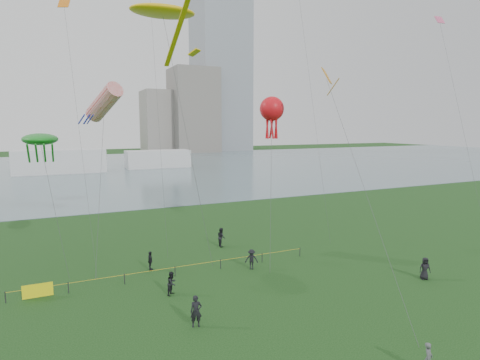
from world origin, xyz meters
name	(u,v)px	position (x,y,z in m)	size (l,w,h in m)	color
ground_plane	(313,339)	(0.00, 0.00, 0.00)	(400.00, 400.00, 0.00)	#113310
lake	(107,169)	(0.00, 100.00, 0.02)	(400.00, 120.00, 0.08)	slate
tower	(220,25)	(62.00, 168.00, 60.00)	(24.00, 24.00, 120.00)	gray
building_mid	(193,111)	(46.00, 162.00, 19.00)	(20.00, 20.00, 38.00)	slate
building_low	(161,121)	(32.00, 168.00, 14.00)	(16.00, 18.00, 28.00)	gray
pavilion_left	(60,161)	(-12.00, 95.00, 3.00)	(22.00, 8.00, 6.00)	silver
pavilion_right	(158,159)	(14.00, 98.00, 2.50)	(18.00, 7.00, 5.00)	silver
fence	(95,282)	(-10.66, 12.79, 0.55)	(24.07, 0.07, 1.05)	black
kite_flyer	(428,359)	(3.29, -5.05, 0.81)	(0.59, 0.39, 1.62)	#505457
spectator_a	(172,283)	(-5.70, 9.39, 0.86)	(0.83, 0.65, 1.72)	black
spectator_b	(252,259)	(1.83, 11.63, 0.87)	(1.12, 0.65, 1.74)	black
spectator_c	(150,261)	(-6.07, 14.98, 0.82)	(0.97, 0.40, 1.65)	black
spectator_d	(425,268)	(13.38, 3.85, 0.89)	(0.87, 0.57, 1.78)	black
spectator_f	(196,311)	(-5.60, 4.20, 0.98)	(0.71, 0.47, 1.95)	black
spectator_g	(221,237)	(1.93, 18.76, 0.96)	(0.94, 0.73, 1.92)	black
kite_stingray	(163,12)	(-4.23, 15.82, 21.33)	(6.02, 10.17, 21.82)	#3F3F42
kite_windsock	(104,102)	(-8.47, 21.94, 14.30)	(4.16, 9.49, 16.15)	#3F3F42
kite_creature	(40,139)	(-13.88, 17.48, 11.08)	(2.83, 4.88, 11.57)	#3F3F42
kite_octopus	(272,109)	(6.54, 16.82, 13.72)	(4.91, 7.83, 14.98)	#3F3F42
kite_delta	(330,85)	(8.50, 10.32, 15.54)	(4.64, 15.05, 17.06)	#3F3F42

